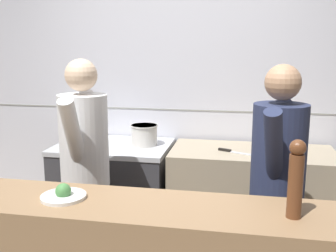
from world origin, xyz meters
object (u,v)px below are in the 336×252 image
Objects in this scene: chef_sous at (277,182)px; chefs_knife at (237,152)px; oven_range at (115,191)px; stock_pot at (80,133)px; chef_head_cook at (85,165)px; pepper_mill at (296,178)px; sauce_pot at (144,134)px; plated_dish_main at (63,195)px.

chefs_knife is at bearing 122.82° from chef_sous.
stock_pot is (-0.30, -0.03, 0.53)m from oven_range.
stock_pot is at bearing 177.18° from chefs_knife.
chefs_knife is at bearing 27.78° from chef_head_cook.
chefs_knife is at bearing -2.82° from stock_pot.
oven_range is 1.18m from chefs_knife.
chef_sous reaches higher than pepper_mill.
chef_sous is (1.07, -0.86, -0.06)m from sauce_pot.
stock_pot reaches higher than plated_dish_main.
sauce_pot is at bearing 125.35° from pepper_mill.
chef_head_cook is (-0.18, 0.72, -0.07)m from plated_dish_main.
sauce_pot is 1.38m from chef_sous.
plated_dish_main is at bearing 179.04° from pepper_mill.
pepper_mill reaches higher than oven_range.
chefs_knife reaches higher than oven_range.
sauce_pot is 0.15× the size of chef_head_cook.
chef_head_cook reaches higher than chefs_knife.
stock_pot is 1.84m from chef_sous.
plated_dish_main is at bearing -136.53° from chef_sous.
chefs_knife is 0.23× the size of chef_head_cook.
chef_sous is (1.30, -0.08, -0.01)m from chef_head_cook.
plated_dish_main is 0.75m from chef_head_cook.
stock_pot is at bearing 138.54° from pepper_mill.
pepper_mill is at bearing -54.65° from sauce_pot.
pepper_mill is 0.71m from chef_sous.
sauce_pot is 1.51m from plated_dish_main.
pepper_mill is 0.22× the size of chef_sous.
sauce_pot is at bearing 171.03° from chefs_knife.
plated_dish_main is 1.29m from chef_sous.
pepper_mill is at bearing -75.24° from chef_sous.
sauce_pot reaches higher than chefs_knife.
sauce_pot is at bearing 7.06° from oven_range.
plated_dish_main is at bearing -69.97° from stock_pot.
sauce_pot is 0.83m from chefs_knife.
oven_range is 2.61× the size of chefs_knife.
plated_dish_main is at bearing -121.97° from chefs_knife.
chefs_knife is at bearing 100.98° from pepper_mill.
sauce_pot reaches higher than oven_range.
pepper_mill is at bearing -41.46° from stock_pot.
chefs_knife is (0.81, -0.13, -0.09)m from sauce_pot.
plated_dish_main is at bearing -91.88° from sauce_pot.
chef_head_cook is (-0.23, -0.79, -0.05)m from sauce_pot.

